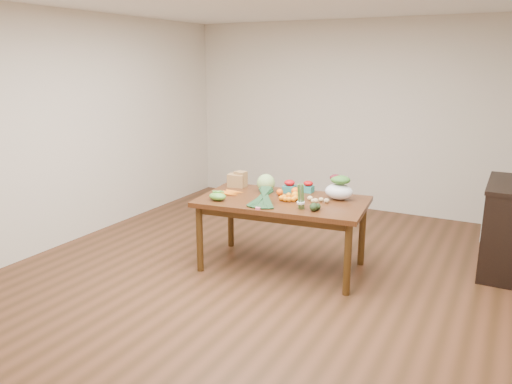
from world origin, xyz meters
The scene contains 25 objects.
floor centered at (0.00, 0.00, 0.00)m, with size 6.00×6.00×0.00m, color #57321E.
room_walls centered at (0.00, 0.00, 1.35)m, with size 5.02×6.02×2.70m.
dining_table centered at (0.12, 0.41, 0.38)m, with size 1.69×0.94×0.75m, color #482410.
cabinet centered at (2.22, 1.43, 0.47)m, with size 0.52×1.02×0.94m, color black.
dish_towel centered at (1.96, 1.40, 0.55)m, with size 0.02×0.28×0.45m, color white.
paper_bag centered at (-0.57, 0.65, 0.84)m, with size 0.25×0.21×0.18m, color #9D7646, non-canonical shape.
cabbage centered at (-0.17, 0.60, 0.85)m, with size 0.20×0.20×0.20m, color #93B96A.
strawberry_basket_a centered at (0.07, 0.69, 0.81)m, with size 0.12×0.12×0.11m, color red, non-canonical shape.
strawberry_basket_b centered at (0.24, 0.81, 0.80)m, with size 0.11×0.11×0.10m, color red, non-canonical shape.
orange_a centered at (0.03, 0.53, 0.79)m, with size 0.07×0.07×0.07m, color orange.
orange_b centered at (0.17, 0.62, 0.79)m, with size 0.09×0.09×0.09m, color #FF580F.
orange_c centered at (0.23, 0.48, 0.79)m, with size 0.08×0.08×0.08m, color #FFA20F.
mandarin_cluster centered at (0.19, 0.39, 0.79)m, with size 0.18×0.18×0.09m, color orange, non-canonical shape.
carrots centered at (-0.44, 0.35, 0.76)m, with size 0.22×0.19×0.03m, color orange, non-canonical shape.
snap_pea_bag centered at (-0.45, 0.07, 0.79)m, with size 0.18×0.14×0.08m, color #579933.
kale_bunch centered at (0.05, 0.08, 0.83)m, with size 0.32×0.40×0.16m, color #15301C, non-canonical shape.
asparagus_bundle centered at (0.42, 0.18, 0.88)m, with size 0.08×0.08×0.25m, color #487837, non-canonical shape.
potato_a centered at (0.44, 0.44, 0.77)m, with size 0.05×0.04×0.04m, color tan.
potato_b centered at (0.47, 0.44, 0.78)m, with size 0.06×0.05×0.05m, color tan.
potato_c centered at (0.50, 0.51, 0.77)m, with size 0.05×0.05×0.04m, color #D5BE7B.
potato_d centered at (0.38, 0.50, 0.77)m, with size 0.06×0.05×0.05m, color #D8B57C.
potato_e centered at (0.56, 0.49, 0.77)m, with size 0.06×0.05×0.05m, color tan.
avocado_a centered at (0.55, 0.18, 0.79)m, with size 0.08×0.12×0.08m, color black.
avocado_b centered at (0.57, 0.23, 0.78)m, with size 0.06×0.09×0.06m, color black.
salad_bag centered at (0.62, 0.68, 0.86)m, with size 0.29×0.22×0.23m, color silver, non-canonical shape.
Camera 1 is at (2.18, -4.06, 2.11)m, focal length 35.00 mm.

